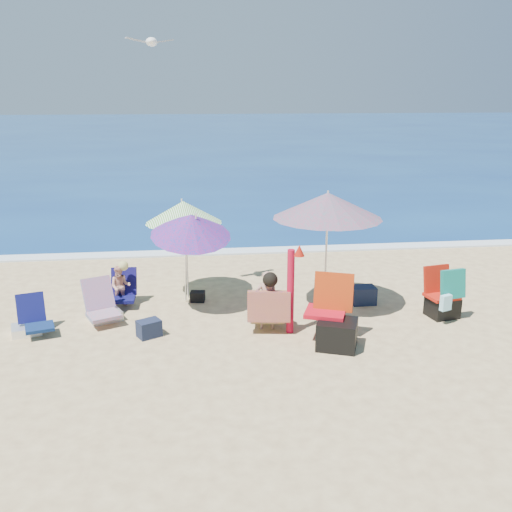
{
  "coord_description": "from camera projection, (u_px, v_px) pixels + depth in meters",
  "views": [
    {
      "loc": [
        -1.34,
        -7.92,
        3.74
      ],
      "look_at": [
        -0.3,
        1.0,
        1.1
      ],
      "focal_mm": 39.89,
      "sensor_mm": 36.0,
      "label": 1
    }
  ],
  "objects": [
    {
      "name": "camp_chair_right",
      "position": [
        443.0,
        299.0,
        9.63
      ],
      "size": [
        0.59,
        0.75,
        0.9
      ],
      "color": "red",
      "rests_on": "ground"
    },
    {
      "name": "person_center",
      "position": [
        268.0,
        302.0,
        9.05
      ],
      "size": [
        0.7,
        0.65,
        0.99
      ],
      "color": "tan",
      "rests_on": "ground"
    },
    {
      "name": "umbrella_blue",
      "position": [
        191.0,
        225.0,
        9.59
      ],
      "size": [
        1.61,
        1.66,
        1.88
      ],
      "color": "white",
      "rests_on": "ground"
    },
    {
      "name": "bag_navy_b",
      "position": [
        363.0,
        295.0,
        10.29
      ],
      "size": [
        0.43,
        0.33,
        0.32
      ],
      "color": "#192137",
      "rests_on": "ground"
    },
    {
      "name": "ground",
      "position": [
        283.0,
        342.0,
        8.75
      ],
      "size": [
        120.0,
        120.0,
        0.0
      ],
      "color": "#D8BC84",
      "rests_on": "ground"
    },
    {
      "name": "chair_navy",
      "position": [
        30.0,
        324.0,
        9.02
      ],
      "size": [
        0.77,
        0.69,
        0.61
      ],
      "color": "#0D214C",
      "rests_on": "ground"
    },
    {
      "name": "seagull",
      "position": [
        151.0,
        42.0,
        9.28
      ],
      "size": [
        0.78,
        0.49,
        0.15
      ],
      "color": "white"
    },
    {
      "name": "bag_black_b",
      "position": [
        340.0,
        337.0,
        8.68
      ],
      "size": [
        0.26,
        0.18,
        0.19
      ],
      "color": "black",
      "rests_on": "ground"
    },
    {
      "name": "umbrella_striped",
      "position": [
        184.0,
        212.0,
        10.24
      ],
      "size": [
        1.6,
        1.6,
        1.85
      ],
      "color": "silver",
      "rests_on": "ground"
    },
    {
      "name": "sea",
      "position": [
        203.0,
        133.0,
        51.65
      ],
      "size": [
        120.0,
        80.0,
        0.12
      ],
      "color": "navy",
      "rests_on": "ground"
    },
    {
      "name": "bag_black_a",
      "position": [
        198.0,
        296.0,
        10.41
      ],
      "size": [
        0.28,
        0.23,
        0.19
      ],
      "color": "black",
      "rests_on": "ground"
    },
    {
      "name": "bag_navy_a",
      "position": [
        149.0,
        329.0,
        8.91
      ],
      "size": [
        0.43,
        0.39,
        0.27
      ],
      "color": "#181F36",
      "rests_on": "ground"
    },
    {
      "name": "person_left",
      "position": [
        121.0,
        286.0,
        10.12
      ],
      "size": [
        0.48,
        0.58,
        0.83
      ],
      "color": "tan",
      "rests_on": "ground"
    },
    {
      "name": "chair_rainbow",
      "position": [
        103.0,
        310.0,
        9.52
      ],
      "size": [
        0.72,
        0.88,
        0.7
      ],
      "color": "#ED5553",
      "rests_on": "ground"
    },
    {
      "name": "foam",
      "position": [
        249.0,
        251.0,
        13.61
      ],
      "size": [
        120.0,
        0.5,
        0.04
      ],
      "color": "white",
      "rests_on": "ground"
    },
    {
      "name": "umbrella_turquoise",
      "position": [
        328.0,
        206.0,
        9.52
      ],
      "size": [
        1.85,
        1.85,
        2.12
      ],
      "color": "white",
      "rests_on": "ground"
    },
    {
      "name": "furled_umbrella",
      "position": [
        292.0,
        284.0,
        8.83
      ],
      "size": [
        0.26,
        0.44,
        1.52
      ],
      "color": "#AA0C27",
      "rests_on": "ground"
    },
    {
      "name": "camp_chair_left",
      "position": [
        335.0,
        326.0,
        8.56
      ],
      "size": [
        0.85,
        1.0,
        1.05
      ],
      "color": "red",
      "rests_on": "ground"
    }
  ]
}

